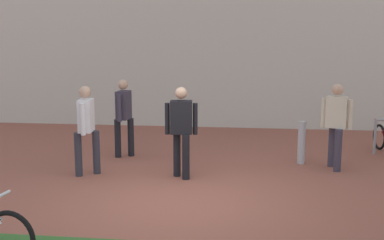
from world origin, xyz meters
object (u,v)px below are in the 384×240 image
(bollard_steel, at_px, (302,142))
(person_suited_navy, at_px, (124,113))
(person_casual_tan, at_px, (336,121))
(person_suited_dark, at_px, (181,127))
(person_shirt_white, at_px, (86,125))

(bollard_steel, xyz_separation_m, person_suited_navy, (-3.84, 0.14, 0.53))
(bollard_steel, xyz_separation_m, person_casual_tan, (0.62, -0.36, 0.53))
(person_suited_dark, xyz_separation_m, person_casual_tan, (2.98, 0.96, 0.00))
(person_casual_tan, relative_size, person_suited_navy, 1.00)
(person_casual_tan, xyz_separation_m, person_shirt_white, (-4.80, -0.98, 0.00))
(person_shirt_white, bearing_deg, person_suited_navy, 77.12)
(bollard_steel, bearing_deg, person_suited_dark, -150.94)
(bollard_steel, height_order, person_suited_dark, person_suited_dark)
(bollard_steel, bearing_deg, person_shirt_white, -162.24)
(person_suited_dark, bearing_deg, person_suited_navy, 135.66)
(bollard_steel, distance_m, person_suited_navy, 3.88)
(person_suited_navy, bearing_deg, person_shirt_white, -102.88)
(bollard_steel, distance_m, person_suited_dark, 2.75)
(person_casual_tan, height_order, person_shirt_white, same)
(person_suited_dark, distance_m, person_suited_navy, 2.07)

